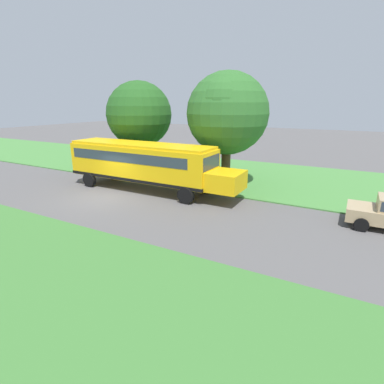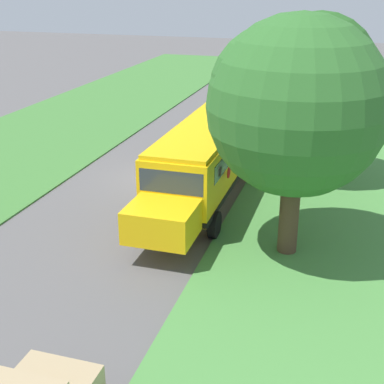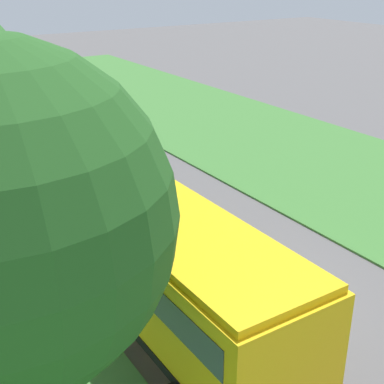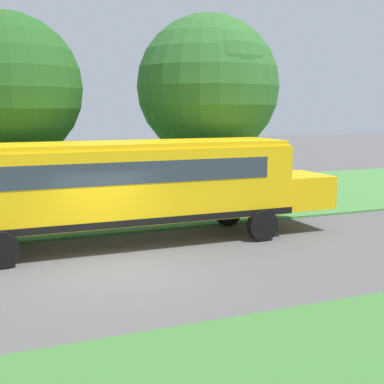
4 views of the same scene
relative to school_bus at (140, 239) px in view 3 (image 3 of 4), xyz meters
The scene contains 2 objects.
ground_plane 3.53m from the school_bus, 23.81° to the right, with size 120.00×120.00×0.00m, color #565454.
school_bus is the anchor object (origin of this frame).
Camera 3 is at (-7.94, -9.28, 8.15)m, focal length 50.00 mm.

